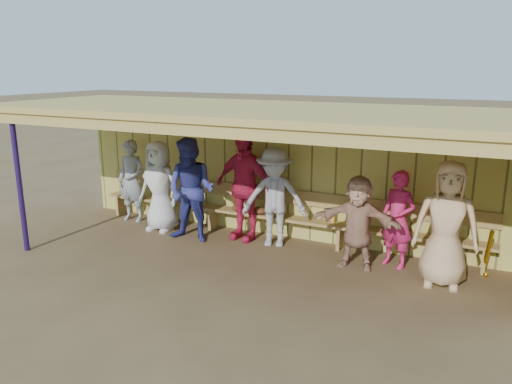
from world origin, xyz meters
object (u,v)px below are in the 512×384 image
Objects in this scene: player_d at (243,186)px; bench at (274,210)px; player_b at (160,186)px; player_g at (397,219)px; player_h at (446,224)px; player_a at (132,181)px; player_f at (357,222)px; player_c at (191,190)px; player_e at (275,197)px.

bench is (0.48, 0.31, -0.47)m from player_d.
player_d is (1.68, 0.27, 0.12)m from player_b.
player_d is at bearing -161.41° from player_g.
player_a is at bearing 169.08° from player_h.
player_h is at bearing -8.09° from player_g.
bench is (-1.76, 0.75, -0.22)m from player_f.
player_b is at bearing -20.61° from player_a.
player_a is at bearing 159.38° from player_c.
player_b is 2.26m from bench.
player_b is 1.00× the size of player_e.
player_h is at bearing -1.09° from player_b.
player_e is 0.55m from bench.
player_c is (0.87, -0.23, 0.07)m from player_b.
player_b is 4.47m from player_g.
player_d is 2.80m from player_g.
player_c is at bearing -19.80° from player_a.
player_d is 3.58m from player_h.
player_f is at bearing -9.30° from player_a.
player_a is 0.91× the size of player_h.
player_a is 3.24m from player_e.
player_c reaches higher than player_b.
player_f is (3.04, 0.06, -0.20)m from player_c.
player_c is 3.05m from player_f.
player_a is at bearing -172.49° from player_d.
player_b is 2.34m from player_e.
player_f is at bearing 170.42° from player_h.
player_g is 0.87m from player_h.
player_c is at bearing -179.02° from player_e.
player_d is (0.81, 0.50, 0.05)m from player_c.
player_e is (0.65, -0.07, -0.12)m from player_d.
player_d is at bearing 165.57° from player_h.
player_b is at bearing 160.22° from player_c.
player_b reaches higher than bench.
player_c is 1.57m from bench.
player_d reaches higher than bench.
player_d is 1.13× the size of player_e.
player_f is (4.82, -0.44, -0.09)m from player_a.
player_e is (1.46, 0.43, -0.07)m from player_c.
player_f is at bearing -3.64° from player_d.
player_d is 1.28× the size of player_g.
player_c reaches higher than player_g.
player_f is at bearing -23.00° from bench.
player_e is at bearing 6.43° from player_b.
player_h is (4.34, -0.02, -0.02)m from player_c.
player_b is 5.22m from player_h.
player_c is 3.62m from player_g.
player_c is 0.25× the size of bench.
player_d reaches higher than player_a.
player_a is 5.37m from player_g.
player_f is 0.81× the size of player_h.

